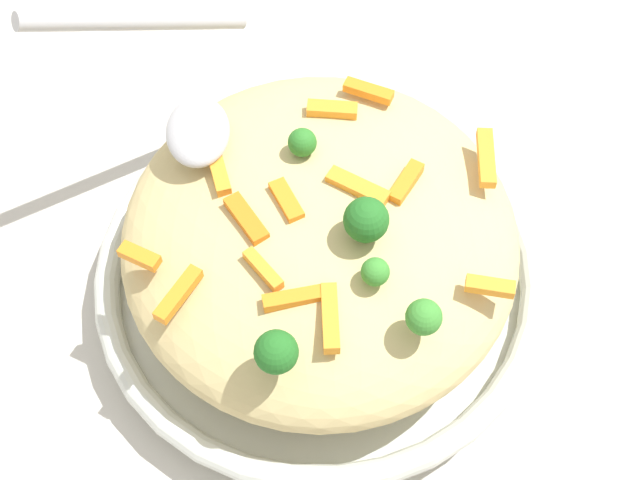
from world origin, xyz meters
TOP-DOWN VIEW (x-y plane):
  - ground_plane at (0.00, 0.00)m, footprint 2.40×2.40m
  - serving_bowl at (0.00, 0.00)m, footprint 0.30×0.30m
  - pasta_mound at (0.00, 0.00)m, footprint 0.26×0.25m
  - carrot_piece_0 at (-0.01, 0.02)m, footprint 0.03×0.04m
  - carrot_piece_1 at (-0.09, 0.04)m, footprint 0.02×0.03m
  - carrot_piece_2 at (-0.07, 0.01)m, footprint 0.02×0.03m
  - carrot_piece_3 at (0.01, -0.04)m, footprint 0.04×0.03m
  - carrot_piece_4 at (-0.03, -0.06)m, footprint 0.04×0.02m
  - carrot_piece_5 at (0.00, -0.02)m, footprint 0.03×0.02m
  - carrot_piece_6 at (0.06, 0.09)m, footprint 0.02×0.03m
  - carrot_piece_7 at (-0.01, 0.05)m, footprint 0.03×0.03m
  - carrot_piece_8 at (-0.03, 0.11)m, footprint 0.04×0.01m
  - carrot_piece_9 at (0.03, -0.11)m, footprint 0.02×0.03m
  - carrot_piece_10 at (0.05, -0.04)m, footprint 0.03×0.02m
  - carrot_piece_11 at (0.08, -0.00)m, footprint 0.04×0.01m
  - carrot_piece_12 at (0.06, -0.08)m, footprint 0.04×0.03m
  - carrot_piece_13 at (0.06, -0.02)m, footprint 0.01×0.04m
  - broccoli_floret_0 at (-0.04, -0.01)m, footprint 0.02×0.02m
  - broccoli_floret_1 at (0.03, 0.02)m, footprint 0.03×0.03m
  - broccoli_floret_2 at (0.09, 0.05)m, footprint 0.02×0.02m
  - broccoli_floret_3 at (0.10, -0.03)m, footprint 0.02×0.02m
  - broccoli_floret_4 at (0.06, 0.03)m, footprint 0.02×0.02m
  - serving_spoon at (-0.08, -0.08)m, footprint 0.13×0.14m

SIDE VIEW (x-z plane):
  - ground_plane at x=0.00m, z-range 0.00..0.00m
  - serving_bowl at x=0.00m, z-range 0.00..0.04m
  - pasta_mound at x=0.00m, z-range 0.03..0.11m
  - carrot_piece_1 at x=-0.09m, z-range 0.11..0.11m
  - carrot_piece_8 at x=-0.03m, z-range 0.11..0.11m
  - carrot_piece_6 at x=0.06m, z-range 0.11..0.11m
  - carrot_piece_9 at x=0.03m, z-range 0.11..0.11m
  - carrot_piece_12 at x=0.06m, z-range 0.11..0.11m
  - carrot_piece_13 at x=0.06m, z-range 0.11..0.11m
  - carrot_piece_11 at x=0.08m, z-range 0.11..0.11m
  - carrot_piece_2 at x=-0.07m, z-range 0.11..0.11m
  - carrot_piece_4 at x=-0.03m, z-range 0.11..0.11m
  - carrot_piece_10 at x=0.05m, z-range 0.11..0.12m
  - carrot_piece_3 at x=0.01m, z-range 0.11..0.12m
  - carrot_piece_7 at x=-0.01m, z-range 0.11..0.12m
  - carrot_piece_0 at x=-0.01m, z-range 0.11..0.12m
  - carrot_piece_5 at x=0.00m, z-range 0.11..0.12m
  - broccoli_floret_4 at x=0.06m, z-range 0.11..0.13m
  - broccoli_floret_2 at x=0.09m, z-range 0.11..0.13m
  - broccoli_floret_0 at x=-0.04m, z-range 0.11..0.13m
  - broccoli_floret_3 at x=0.10m, z-range 0.11..0.14m
  - broccoli_floret_1 at x=0.03m, z-range 0.11..0.14m
  - serving_spoon at x=-0.08m, z-range 0.09..0.17m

